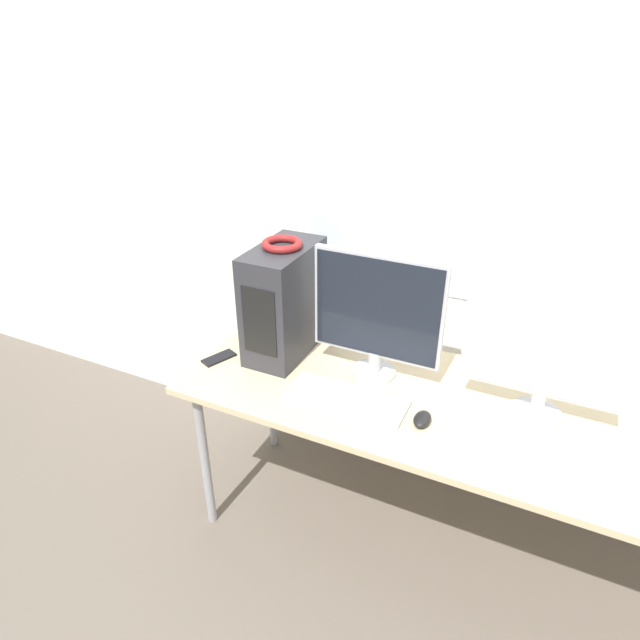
# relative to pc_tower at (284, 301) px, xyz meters

# --- Properties ---
(ground_plane) EXTENTS (14.00, 14.00, 0.00)m
(ground_plane) POSITION_rel_pc_tower_xyz_m (0.86, -0.45, -1.02)
(ground_plane) COLOR #665B51
(wall_back) EXTENTS (8.00, 0.07, 2.70)m
(wall_back) POSITION_rel_pc_tower_xyz_m (0.86, 0.41, 0.34)
(wall_back) COLOR silver
(wall_back) RESTS_ON ground_plane
(desk) EXTENTS (2.31, 0.74, 0.78)m
(desk) POSITION_rel_pc_tower_xyz_m (0.86, -0.08, -0.29)
(desk) COLOR #D1BA8E
(desk) RESTS_ON ground_plane
(pc_tower) EXTENTS (0.21, 0.40, 0.48)m
(pc_tower) POSITION_rel_pc_tower_xyz_m (0.00, 0.00, 0.00)
(pc_tower) COLOR #2D2D33
(pc_tower) RESTS_ON desk
(headphones) EXTENTS (0.16, 0.16, 0.03)m
(headphones) POSITION_rel_pc_tower_xyz_m (-0.00, 0.00, 0.25)
(headphones) COLOR maroon
(headphones) RESTS_ON pc_tower
(monitor_main) EXTENTS (0.52, 0.18, 0.52)m
(monitor_main) POSITION_rel_pc_tower_xyz_m (0.41, -0.01, 0.04)
(monitor_main) COLOR #B7B7BC
(monitor_main) RESTS_ON desk
(monitor_right_near) EXTENTS (0.54, 0.18, 0.46)m
(monitor_right_near) POSITION_rel_pc_tower_xyz_m (1.04, -0.00, 0.01)
(monitor_right_near) COLOR #B7B7BC
(monitor_right_near) RESTS_ON desk
(keyboard) EXTENTS (0.46, 0.17, 0.02)m
(keyboard) POSITION_rel_pc_tower_xyz_m (0.39, -0.23, -0.23)
(keyboard) COLOR silver
(keyboard) RESTS_ON desk
(mouse) EXTENTS (0.06, 0.10, 0.04)m
(mouse) POSITION_rel_pc_tower_xyz_m (0.68, -0.23, -0.22)
(mouse) COLOR black
(mouse) RESTS_ON desk
(cell_phone) EXTENTS (0.11, 0.16, 0.01)m
(cell_phone) POSITION_rel_pc_tower_xyz_m (-0.22, -0.19, -0.23)
(cell_phone) COLOR black
(cell_phone) RESTS_ON desk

